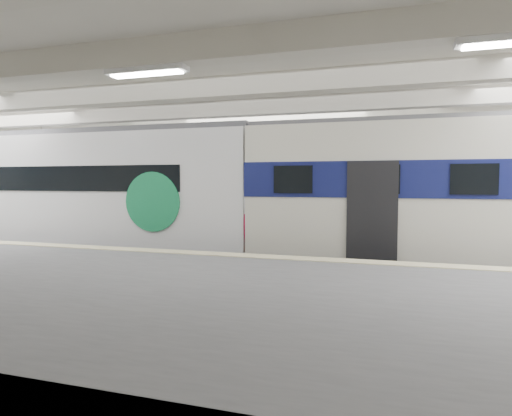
% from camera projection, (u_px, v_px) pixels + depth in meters
% --- Properties ---
extents(station_hall, '(36.00, 24.00, 5.75)m').
position_uv_depth(station_hall, '(229.00, 170.00, 12.03)').
color(station_hall, black).
rests_on(station_hall, ground).
extents(modern_emu, '(14.65, 3.02, 4.68)m').
position_uv_depth(modern_emu, '(115.00, 199.00, 15.20)').
color(modern_emu, white).
rests_on(modern_emu, ground).
extents(older_rer, '(14.18, 3.13, 4.64)m').
position_uv_depth(older_rer, '(507.00, 199.00, 11.59)').
color(older_rer, silver).
rests_on(older_rer, ground).
extents(far_train, '(15.29, 3.85, 4.79)m').
position_uv_depth(far_train, '(130.00, 190.00, 21.32)').
color(far_train, white).
rests_on(far_train, ground).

